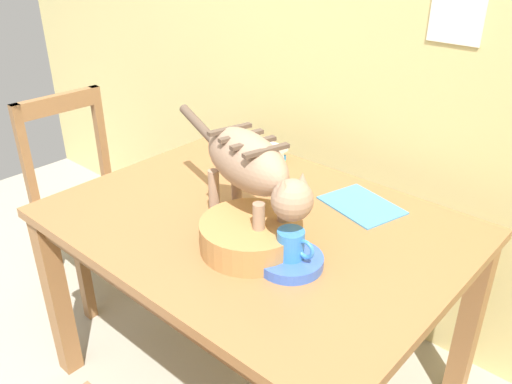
% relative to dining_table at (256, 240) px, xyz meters
% --- Properties ---
extents(wall_rear, '(5.02, 0.11, 2.50)m').
position_rel_dining_table_xyz_m(wall_rear, '(-0.02, 0.71, 0.59)').
color(wall_rear, '#D8C880').
rests_on(wall_rear, ground_plane).
extents(dining_table, '(1.33, 1.00, 0.74)m').
position_rel_dining_table_xyz_m(dining_table, '(0.00, 0.00, 0.00)').
color(dining_table, '#916239').
rests_on(dining_table, ground_plane).
extents(cat, '(0.69, 0.25, 0.33)m').
position_rel_dining_table_xyz_m(cat, '(0.05, -0.08, 0.32)').
color(cat, '#997960').
rests_on(cat, dining_table).
extents(saucer_bowl, '(0.19, 0.19, 0.03)m').
position_rel_dining_table_xyz_m(saucer_bowl, '(0.25, -0.13, 0.10)').
color(saucer_bowl, blue).
rests_on(saucer_bowl, dining_table).
extents(coffee_mug, '(0.12, 0.08, 0.08)m').
position_rel_dining_table_xyz_m(coffee_mug, '(0.25, -0.13, 0.16)').
color(coffee_mug, '#3278C8').
rests_on(coffee_mug, saucer_bowl).
extents(magazine, '(0.30, 0.25, 0.01)m').
position_rel_dining_table_xyz_m(magazine, '(0.22, 0.31, 0.09)').
color(magazine, '#448ABB').
rests_on(magazine, dining_table).
extents(book_stack, '(0.19, 0.16, 0.08)m').
position_rel_dining_table_xyz_m(book_stack, '(-0.28, 0.34, 0.12)').
color(book_stack, '#51A752').
rests_on(book_stack, dining_table).
extents(wicker_basket, '(0.31, 0.31, 0.09)m').
position_rel_dining_table_xyz_m(wicker_basket, '(0.11, -0.14, 0.13)').
color(wicker_basket, '#AA7741').
rests_on(wicker_basket, dining_table).
extents(wooden_chair_far, '(0.44, 0.44, 0.93)m').
position_rel_dining_table_xyz_m(wooden_chair_far, '(-1.04, -0.02, -0.21)').
color(wooden_chair_far, olive).
rests_on(wooden_chair_far, ground_plane).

